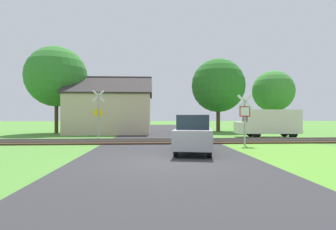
{
  "coord_description": "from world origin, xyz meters",
  "views": [
    {
      "loc": [
        -0.51,
        -9.87,
        1.73
      ],
      "look_at": [
        0.5,
        8.24,
        1.8
      ],
      "focal_mm": 28.0,
      "sensor_mm": 36.0,
      "label": 1
    }
  ],
  "objects_px": {
    "stop_sign_near": "(245,116)",
    "tree_left": "(56,77)",
    "house": "(111,112)",
    "tree_far": "(273,91)",
    "parked_car": "(194,134)",
    "tree_right": "(218,86)",
    "crossing_sign_far": "(98,111)",
    "mail_truck": "(269,122)"
  },
  "relations": [
    {
      "from": "stop_sign_near",
      "to": "tree_right",
      "type": "xyz_separation_m",
      "value": [
        1.91,
        13.88,
        3.38
      ]
    },
    {
      "from": "mail_truck",
      "to": "parked_car",
      "type": "height_order",
      "value": "mail_truck"
    },
    {
      "from": "tree_right",
      "to": "tree_far",
      "type": "relative_size",
      "value": 1.12
    },
    {
      "from": "tree_far",
      "to": "parked_car",
      "type": "relative_size",
      "value": 1.71
    },
    {
      "from": "crossing_sign_far",
      "to": "tree_left",
      "type": "bearing_deg",
      "value": 114.48
    },
    {
      "from": "tree_right",
      "to": "parked_car",
      "type": "distance_m",
      "value": 18.0
    },
    {
      "from": "tree_right",
      "to": "parked_car",
      "type": "xyz_separation_m",
      "value": [
        -5.35,
        -16.66,
        -4.24
      ]
    },
    {
      "from": "tree_right",
      "to": "tree_left",
      "type": "height_order",
      "value": "tree_left"
    },
    {
      "from": "tree_right",
      "to": "tree_far",
      "type": "bearing_deg",
      "value": 15.69
    },
    {
      "from": "tree_far",
      "to": "mail_truck",
      "type": "xyz_separation_m",
      "value": [
        -5.14,
        -10.16,
        -3.5
      ]
    },
    {
      "from": "stop_sign_near",
      "to": "house",
      "type": "distance_m",
      "value": 15.21
    },
    {
      "from": "stop_sign_near",
      "to": "mail_truck",
      "type": "height_order",
      "value": "stop_sign_near"
    },
    {
      "from": "tree_far",
      "to": "mail_truck",
      "type": "height_order",
      "value": "tree_far"
    },
    {
      "from": "crossing_sign_far",
      "to": "tree_left",
      "type": "relative_size",
      "value": 0.42
    },
    {
      "from": "stop_sign_near",
      "to": "mail_truck",
      "type": "xyz_separation_m",
      "value": [
        4.03,
        5.75,
        -0.52
      ]
    },
    {
      "from": "crossing_sign_far",
      "to": "mail_truck",
      "type": "bearing_deg",
      "value": -6.57
    },
    {
      "from": "crossing_sign_far",
      "to": "tree_far",
      "type": "xyz_separation_m",
      "value": [
        18.48,
        11.62,
        2.66
      ]
    },
    {
      "from": "mail_truck",
      "to": "parked_car",
      "type": "relative_size",
      "value": 1.18
    },
    {
      "from": "house",
      "to": "tree_far",
      "type": "relative_size",
      "value": 1.14
    },
    {
      "from": "tree_right",
      "to": "mail_truck",
      "type": "relative_size",
      "value": 1.62
    },
    {
      "from": "tree_left",
      "to": "tree_far",
      "type": "bearing_deg",
      "value": 9.75
    },
    {
      "from": "stop_sign_near",
      "to": "parked_car",
      "type": "bearing_deg",
      "value": 48.6
    },
    {
      "from": "tree_far",
      "to": "parked_car",
      "type": "xyz_separation_m",
      "value": [
        -12.6,
        -18.69,
        -3.84
      ]
    },
    {
      "from": "crossing_sign_far",
      "to": "tree_right",
      "type": "bearing_deg",
      "value": 27.67
    },
    {
      "from": "stop_sign_near",
      "to": "parked_car",
      "type": "xyz_separation_m",
      "value": [
        -3.44,
        -2.78,
        -0.86
      ]
    },
    {
      "from": "stop_sign_near",
      "to": "tree_far",
      "type": "distance_m",
      "value": 18.61
    },
    {
      "from": "tree_left",
      "to": "parked_car",
      "type": "relative_size",
      "value": 2.05
    },
    {
      "from": "stop_sign_near",
      "to": "house",
      "type": "height_order",
      "value": "house"
    },
    {
      "from": "tree_left",
      "to": "mail_truck",
      "type": "bearing_deg",
      "value": -17.53
    },
    {
      "from": "crossing_sign_far",
      "to": "tree_right",
      "type": "height_order",
      "value": "tree_right"
    },
    {
      "from": "mail_truck",
      "to": "crossing_sign_far",
      "type": "bearing_deg",
      "value": 99.87
    },
    {
      "from": "tree_left",
      "to": "parked_car",
      "type": "xyz_separation_m",
      "value": [
        11.57,
        -14.54,
        -4.77
      ]
    },
    {
      "from": "stop_sign_near",
      "to": "crossing_sign_far",
      "type": "distance_m",
      "value": 10.27
    },
    {
      "from": "crossing_sign_far",
      "to": "house",
      "type": "xyz_separation_m",
      "value": [
        -0.29,
        7.5,
        0.02
      ]
    },
    {
      "from": "stop_sign_near",
      "to": "tree_left",
      "type": "height_order",
      "value": "tree_left"
    },
    {
      "from": "tree_right",
      "to": "tree_far",
      "type": "distance_m",
      "value": 7.54
    },
    {
      "from": "house",
      "to": "tree_right",
      "type": "relative_size",
      "value": 1.02
    },
    {
      "from": "tree_far",
      "to": "tree_left",
      "type": "distance_m",
      "value": 24.54
    },
    {
      "from": "tree_left",
      "to": "parked_car",
      "type": "height_order",
      "value": "tree_left"
    },
    {
      "from": "house",
      "to": "tree_far",
      "type": "height_order",
      "value": "tree_far"
    },
    {
      "from": "stop_sign_near",
      "to": "tree_far",
      "type": "xyz_separation_m",
      "value": [
        9.16,
        15.92,
        2.98
      ]
    },
    {
      "from": "crossing_sign_far",
      "to": "tree_left",
      "type": "height_order",
      "value": "tree_left"
    }
  ]
}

